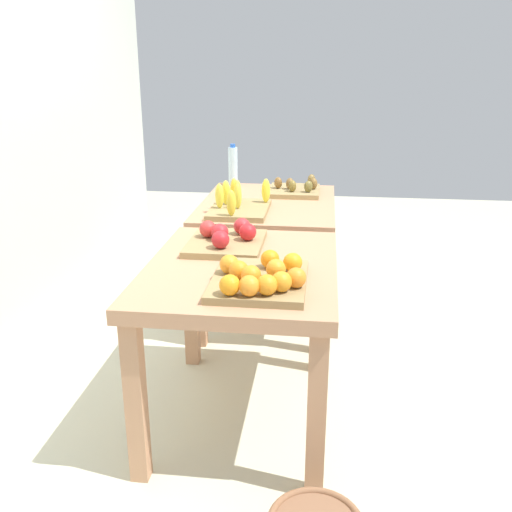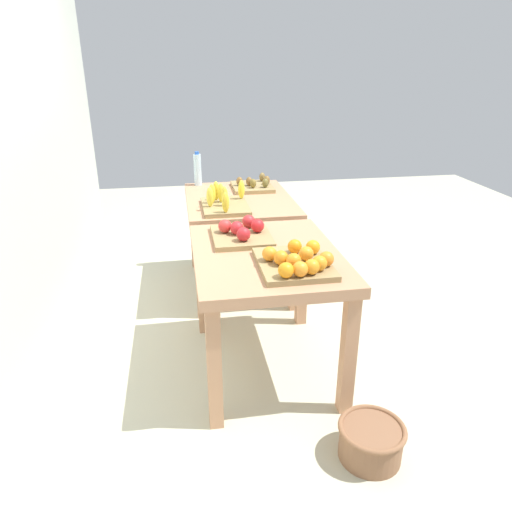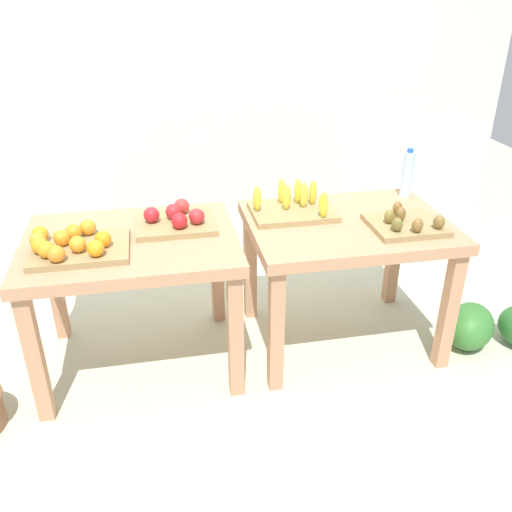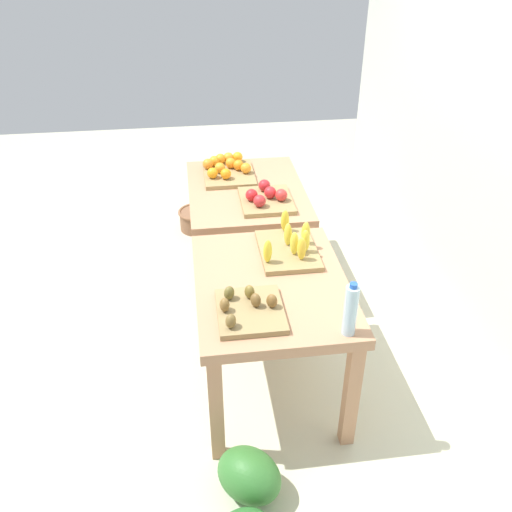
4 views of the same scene
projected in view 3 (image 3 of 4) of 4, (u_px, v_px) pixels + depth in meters
The scene contains 10 objects.
ground_plane at pixel (244, 349), 3.07m from camera, with size 8.00×8.00×0.00m, color beige.
back_wall at pixel (206, 43), 3.56m from camera, with size 4.40×0.12×3.00m, color silver.
display_table_left at pixel (132, 258), 2.68m from camera, with size 1.04×0.80×0.75m.
display_table_right at pixel (346, 240), 2.87m from camera, with size 1.04×0.80×0.75m.
orange_bin at pixel (73, 245), 2.47m from camera, with size 0.46×0.37×0.11m.
apple_bin at pixel (176, 220), 2.74m from camera, with size 0.40×0.34×0.11m.
banana_crate at pixel (293, 207), 2.88m from camera, with size 0.44×0.33×0.17m.
kiwi_bin at pixel (406, 223), 2.72m from camera, with size 0.36×0.32×0.10m.
water_bottle at pixel (407, 174), 3.09m from camera, with size 0.06×0.06×0.28m.
watermelon_pile at pixel (497, 327), 3.04m from camera, with size 0.71×0.48×0.26m.
Camera 3 is at (-0.42, -2.45, 1.87)m, focal length 37.78 mm.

